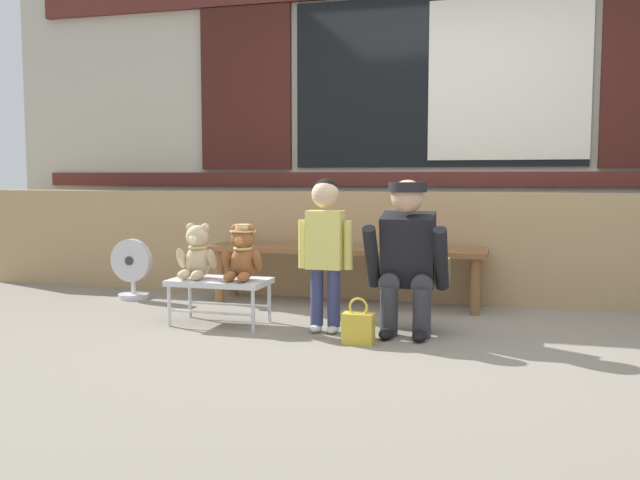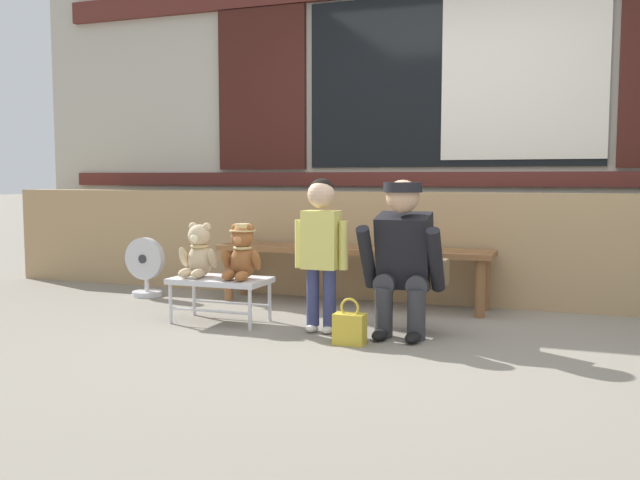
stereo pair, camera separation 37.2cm
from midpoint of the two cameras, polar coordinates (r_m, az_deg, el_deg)
name	(u,v)px [view 2 (the right image)]	position (r m, az deg, el deg)	size (l,w,h in m)	color
ground_plane	(392,343)	(4.10, 8.64, -8.44)	(60.00, 60.00, 0.00)	gray
brick_low_wall	(438,247)	(5.42, 11.75, -0.61)	(7.89, 0.25, 0.85)	tan
shop_facade	(453,83)	(5.95, 12.78, 12.62)	(8.05, 0.26, 3.47)	#B7B2A3
wooden_bench_long	(352,256)	(5.19, 4.72, -1.35)	(2.10, 0.40, 0.44)	brown
small_display_bench	(220,283)	(4.59, -5.97, -3.56)	(0.64, 0.36, 0.30)	silver
teddy_bear_plain	(199,252)	(4.63, -7.76, -1.03)	(0.28, 0.26, 0.36)	#CCB289
teddy_bear_with_hat	(242,253)	(4.49, -4.16, -1.08)	(0.28, 0.27, 0.36)	#93562D
child_standing	(321,238)	(4.24, 2.62, 0.18)	(0.35, 0.18, 0.96)	navy
adult_crouching	(405,257)	(4.22, 9.60, -1.44)	(0.50, 0.49, 0.95)	#333338
handbag_on_ground	(350,328)	(4.01, 5.15, -7.30)	(0.18, 0.11, 0.27)	gold
floor_fan	(145,267)	(5.70, -12.48, -2.23)	(0.34, 0.24, 0.48)	silver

